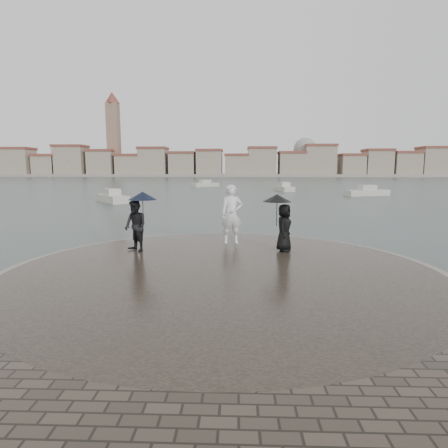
{
  "coord_description": "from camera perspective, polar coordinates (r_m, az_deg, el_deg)",
  "views": [
    {
      "loc": [
        0.42,
        -6.78,
        3.14
      ],
      "look_at": [
        0.0,
        4.8,
        1.45
      ],
      "focal_mm": 30.0,
      "sensor_mm": 36.0,
      "label": 1
    }
  ],
  "objects": [
    {
      "name": "ground",
      "position": [
        7.48,
        -1.38,
        -16.51
      ],
      "size": [
        400.0,
        400.0,
        0.0
      ],
      "primitive_type": "plane",
      "color": "#2B3835",
      "rests_on": "ground"
    },
    {
      "name": "kerb_ring",
      "position": [
        10.71,
        -0.25,
        -7.86
      ],
      "size": [
        12.5,
        12.5,
        0.32
      ],
      "primitive_type": "cylinder",
      "color": "gray",
      "rests_on": "ground"
    },
    {
      "name": "quay_tip",
      "position": [
        10.7,
        -0.25,
        -7.75
      ],
      "size": [
        11.9,
        11.9,
        0.36
      ],
      "primitive_type": "cylinder",
      "color": "#2D261E",
      "rests_on": "ground"
    },
    {
      "name": "statue",
      "position": [
        14.12,
        1.19,
        1.5
      ],
      "size": [
        0.84,
        0.59,
        2.22
      ],
      "primitive_type": "imported",
      "rotation": [
        0.0,
        0.0,
        0.07
      ],
      "color": "white",
      "rests_on": "quay_tip"
    },
    {
      "name": "visitor_left",
      "position": [
        13.06,
        -13.11,
        0.69
      ],
      "size": [
        1.28,
        1.12,
        2.04
      ],
      "color": "black",
      "rests_on": "quay_tip"
    },
    {
      "name": "visitor_right",
      "position": [
        12.91,
        8.84,
        0.73
      ],
      "size": [
        1.13,
        1.06,
        1.95
      ],
      "color": "black",
      "rests_on": "quay_tip"
    },
    {
      "name": "far_skyline",
      "position": [
        167.64,
        -0.23,
        9.12
      ],
      "size": [
        260.0,
        20.0,
        37.0
      ],
      "color": "gray",
      "rests_on": "ground"
    },
    {
      "name": "boats",
      "position": [
        51.79,
        3.31,
        5.21
      ],
      "size": [
        33.06,
        38.35,
        1.5
      ],
      "color": "#BBB6A8",
      "rests_on": "ground"
    }
  ]
}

